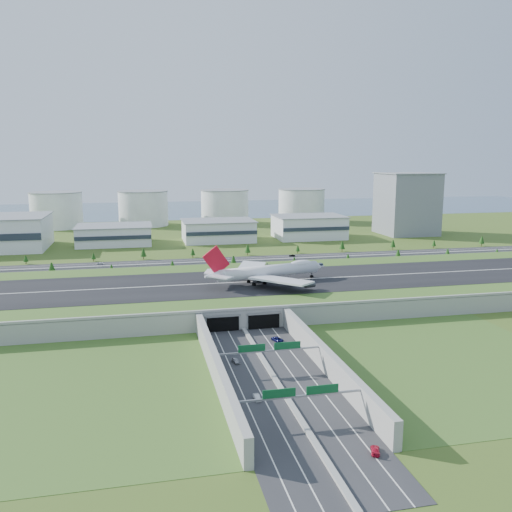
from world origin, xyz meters
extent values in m
plane|color=#364E18|center=(0.00, 0.00, 0.00)|extent=(1200.00, 1200.00, 0.00)
cube|color=#989792|center=(0.00, 0.00, 4.00)|extent=(520.00, 100.00, 8.00)
cube|color=#3B5B1F|center=(0.00, 0.00, 8.08)|extent=(520.00, 100.00, 0.16)
cube|color=black|center=(0.00, 0.00, 8.22)|extent=(520.00, 58.00, 0.12)
cube|color=silver|center=(0.00, 0.00, 8.30)|extent=(520.00, 0.90, 0.02)
cube|color=#989792|center=(0.00, -49.40, 8.60)|extent=(520.00, 1.20, 1.20)
cube|color=#28282B|center=(0.00, -110.00, 0.06)|extent=(34.00, 120.00, 0.12)
cube|color=#989792|center=(0.00, -110.00, 0.45)|extent=(1.60, 120.00, 0.90)
cube|color=#989792|center=(-18.20, -100.00, 4.00)|extent=(2.40, 100.00, 8.00)
cube|color=#989792|center=(18.20, -100.00, 4.00)|extent=(2.40, 100.00, 8.00)
cube|color=black|center=(-8.50, -50.20, 3.20)|extent=(13.00, 1.20, 6.00)
cube|color=black|center=(8.50, -50.20, 3.20)|extent=(13.00, 1.20, 6.00)
cylinder|color=gray|center=(-19.00, -95.00, 3.50)|extent=(0.70, 0.70, 7.00)
cylinder|color=gray|center=(19.00, -95.00, 3.50)|extent=(0.70, 0.70, 7.00)
cube|color=gray|center=(0.00, -95.00, 7.20)|extent=(38.00, 0.50, 0.50)
cube|color=#0C4C23|center=(-6.00, -95.10, 8.60)|extent=(9.00, 0.30, 2.40)
cube|color=#0C4C23|center=(6.00, -95.10, 8.60)|extent=(9.00, 0.30, 2.40)
cylinder|color=gray|center=(-19.00, -130.00, 3.50)|extent=(0.70, 0.70, 7.00)
cylinder|color=gray|center=(19.00, -130.00, 3.50)|extent=(0.70, 0.70, 7.00)
cube|color=gray|center=(0.00, -130.00, 7.20)|extent=(38.00, 0.50, 0.50)
cube|color=#0C4C23|center=(-6.00, -130.10, 8.60)|extent=(9.00, 0.30, 2.40)
cube|color=#0C4C23|center=(6.00, -130.10, 8.60)|extent=(9.00, 0.30, 2.40)
cube|color=#28282B|center=(0.00, 95.00, 0.06)|extent=(560.00, 36.00, 0.12)
cylinder|color=#3D2819|center=(-91.70, 73.00, 1.51)|extent=(0.50, 0.50, 3.02)
cone|color=#14360E|center=(-91.70, 73.00, 5.36)|extent=(4.69, 4.69, 6.03)
cylinder|color=#3D2819|center=(-57.50, 73.00, 1.04)|extent=(0.50, 0.50, 2.08)
cone|color=#14360E|center=(-57.50, 73.00, 3.70)|extent=(3.24, 3.24, 4.16)
cylinder|color=#3D2819|center=(-20.94, 73.00, 1.20)|extent=(0.50, 0.50, 2.40)
cone|color=#14360E|center=(-20.94, 73.00, 4.26)|extent=(3.73, 3.73, 4.79)
cylinder|color=#3D2819|center=(17.45, 73.00, 1.46)|extent=(0.50, 0.50, 2.93)
cone|color=#14360E|center=(17.45, 73.00, 5.20)|extent=(4.55, 4.55, 5.85)
cylinder|color=#3D2819|center=(57.64, 73.00, 1.03)|extent=(0.50, 0.50, 2.06)
cone|color=#14360E|center=(57.64, 73.00, 3.66)|extent=(3.20, 3.20, 4.12)
cylinder|color=#3D2819|center=(94.75, 73.00, 1.16)|extent=(0.50, 0.50, 2.31)
cone|color=#14360E|center=(94.75, 73.00, 4.11)|extent=(3.60, 3.60, 4.62)
cylinder|color=#3D2819|center=(130.86, 73.00, 1.44)|extent=(0.50, 0.50, 2.88)
cone|color=#14360E|center=(130.86, 73.00, 5.12)|extent=(4.48, 4.48, 5.75)
cylinder|color=#3D2819|center=(168.15, 73.00, 1.29)|extent=(0.50, 0.50, 2.59)
cone|color=#14360E|center=(168.15, 73.00, 4.60)|extent=(4.03, 4.03, 5.18)
cylinder|color=#3D2819|center=(206.98, 73.00, 1.03)|extent=(0.50, 0.50, 2.06)
cone|color=#14360E|center=(206.98, 73.00, 3.67)|extent=(3.21, 3.21, 4.13)
cylinder|color=#3D2819|center=(-114.39, 117.00, 1.04)|extent=(0.50, 0.50, 2.08)
cone|color=#14360E|center=(-114.39, 117.00, 3.70)|extent=(3.24, 3.24, 4.16)
cylinder|color=#3D2819|center=(-71.26, 117.00, 1.01)|extent=(0.50, 0.50, 2.02)
cone|color=#14360E|center=(-71.26, 117.00, 3.59)|extent=(3.15, 3.15, 4.04)
cylinder|color=#3D2819|center=(-38.01, 117.00, 1.36)|extent=(0.50, 0.50, 2.73)
cone|color=#14360E|center=(-38.01, 117.00, 4.85)|extent=(4.24, 4.24, 5.45)
cylinder|color=#3D2819|center=(-3.94, 117.00, 1.13)|extent=(0.50, 0.50, 2.25)
cone|color=#14360E|center=(-3.94, 117.00, 4.00)|extent=(3.50, 3.50, 4.50)
cylinder|color=#3D2819|center=(35.57, 117.00, 1.37)|extent=(0.50, 0.50, 2.75)
cone|color=#14360E|center=(35.57, 117.00, 4.88)|extent=(4.27, 4.27, 5.49)
cylinder|color=#3D2819|center=(73.17, 117.00, 1.08)|extent=(0.50, 0.50, 2.15)
cone|color=#14360E|center=(73.17, 117.00, 3.83)|extent=(3.35, 3.35, 4.31)
cylinder|color=#3D2819|center=(107.76, 117.00, 1.41)|extent=(0.50, 0.50, 2.83)
cone|color=#14360E|center=(107.76, 117.00, 5.02)|extent=(4.40, 4.40, 5.65)
cylinder|color=#3D2819|center=(148.90, 117.00, 1.35)|extent=(0.50, 0.50, 2.70)
cone|color=#14360E|center=(148.90, 117.00, 4.80)|extent=(4.20, 4.20, 5.40)
cylinder|color=#3D2819|center=(183.47, 117.00, 1.10)|extent=(0.50, 0.50, 2.20)
cone|color=#14360E|center=(183.47, 117.00, 3.90)|extent=(3.42, 3.42, 4.39)
cylinder|color=#3D2819|center=(225.20, 117.00, 1.40)|extent=(0.50, 0.50, 2.80)
cone|color=#14360E|center=(225.20, 117.00, 4.98)|extent=(4.36, 4.36, 5.60)
cube|color=silver|center=(-60.00, 190.00, 7.50)|extent=(58.00, 42.00, 15.00)
cube|color=silver|center=(25.00, 190.00, 8.50)|extent=(58.00, 42.00, 17.00)
cube|color=silver|center=(105.00, 190.00, 9.50)|extent=(58.00, 42.00, 19.00)
cube|color=slate|center=(200.00, 195.00, 27.50)|extent=(46.00, 46.00, 55.00)
cylinder|color=silver|center=(-120.00, 310.00, 17.50)|extent=(50.00, 50.00, 35.00)
cylinder|color=silver|center=(-35.00, 310.00, 17.50)|extent=(50.00, 50.00, 35.00)
cylinder|color=silver|center=(50.00, 310.00, 17.50)|extent=(50.00, 50.00, 35.00)
cylinder|color=silver|center=(135.00, 310.00, 17.50)|extent=(50.00, 50.00, 35.00)
cube|color=#38526B|center=(0.00, 480.00, 0.03)|extent=(1200.00, 260.00, 0.06)
cylinder|color=silver|center=(22.01, -3.28, 13.88)|extent=(54.03, 18.40, 6.18)
cone|color=silver|center=(50.19, 3.36, 13.88)|extent=(8.93, 7.78, 6.18)
cone|color=silver|center=(-6.18, -9.92, 14.26)|extent=(10.81, 8.23, 6.18)
ellipsoid|color=silver|center=(39.90, 0.93, 16.10)|extent=(13.92, 7.70, 3.80)
cube|color=silver|center=(23.89, -19.70, 12.91)|extent=(29.42, 29.32, 1.52)
cube|color=silver|center=(16.37, 12.25, 12.91)|extent=(21.22, 31.47, 1.52)
cylinder|color=#38383D|center=(29.14, -13.50, 10.79)|extent=(5.55, 3.97, 2.90)
cylinder|color=#38383D|center=(37.05, -22.55, 10.79)|extent=(5.55, 3.97, 2.90)
cylinder|color=#38383D|center=(23.83, 9.05, 10.79)|extent=(5.55, 3.97, 2.90)
cylinder|color=#38383D|center=(26.88, 20.67, 10.79)|extent=(5.55, 3.97, 2.90)
cube|color=silver|center=(-3.81, -15.80, 15.04)|extent=(11.49, 11.70, 0.58)
cube|color=silver|center=(-6.68, -3.59, 15.04)|extent=(8.61, 11.84, 0.58)
cube|color=red|center=(-5.24, -9.70, 21.60)|extent=(13.59, 4.00, 14.47)
cylinder|color=black|center=(46.29, 2.44, 8.81)|extent=(1.83, 0.68, 1.83)
cylinder|color=black|center=(18.96, -7.17, 8.81)|extent=(1.83, 0.68, 1.83)
cylinder|color=black|center=(17.54, -1.16, 8.81)|extent=(1.83, 0.68, 1.83)
cylinder|color=black|center=(13.32, -8.50, 8.81)|extent=(1.83, 0.68, 1.83)
cylinder|color=black|center=(11.90, -2.49, 8.81)|extent=(1.83, 0.68, 1.83)
imported|color=#9E9EA3|center=(-9.61, -85.25, 0.91)|extent=(2.75, 4.93, 1.59)
imported|color=white|center=(-8.64, -114.99, 0.85)|extent=(1.74, 4.48, 1.46)
imported|color=#0D1045|center=(9.89, -66.77, 0.97)|extent=(4.23, 6.59, 1.69)
imported|color=#B8112B|center=(12.79, -149.21, 0.86)|extent=(3.79, 5.51, 1.48)
imported|color=black|center=(65.45, 105.24, 0.83)|extent=(4.59, 2.87, 1.43)
imported|color=#B8B8BD|center=(207.15, 85.11, 0.83)|extent=(5.35, 2.98, 1.41)
imported|color=white|center=(-66.62, 104.70, 0.79)|extent=(4.73, 2.08, 1.35)
camera|label=1|loc=(-40.44, -259.23, 69.85)|focal=38.00mm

